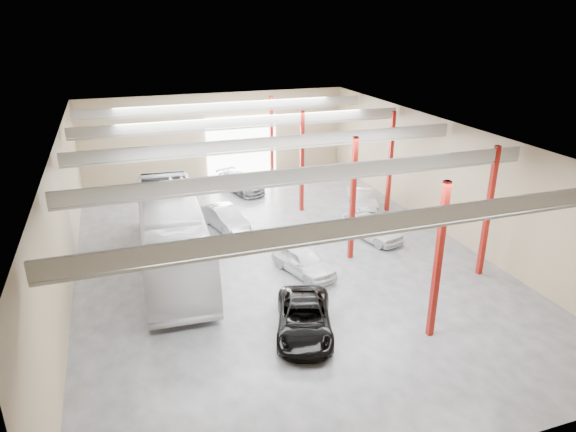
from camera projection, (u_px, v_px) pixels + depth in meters
depot_shell at (275, 168)px, 28.56m from camera, size 22.12×32.12×7.06m
coach_bus at (172, 233)px, 27.73m from camera, size 3.84×13.78×3.80m
black_sedan at (304, 318)px, 22.16m from camera, size 3.87×5.56×1.41m
car_row_a at (303, 261)px, 27.31m from camera, size 2.86×4.50×1.43m
car_row_b at (225, 218)px, 33.01m from camera, size 2.57×4.60×1.44m
car_row_c at (241, 183)px, 39.92m from camera, size 3.38×5.18×1.39m
car_right_near at (362, 198)px, 36.70m from camera, size 2.48×4.47×1.40m
car_right_far at (372, 227)px, 31.52m from camera, size 2.86×4.63×1.47m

